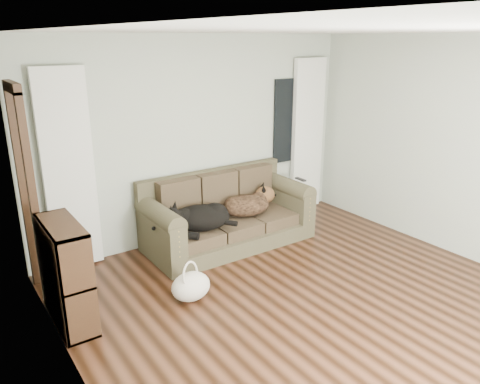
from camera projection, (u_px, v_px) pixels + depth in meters
floor at (333, 316)px, 4.49m from camera, size 5.00×5.00×0.00m
ceiling at (354, 31)px, 3.68m from camera, size 5.00×5.00×0.00m
wall_back at (200, 139)px, 6.04m from camera, size 4.50×0.04×2.60m
wall_left at (84, 251)px, 2.88m from camera, size 0.04×5.00×2.60m
curtain_left at (69, 172)px, 5.11m from camera, size 0.55×0.08×2.25m
curtain_right at (307, 136)px, 6.99m from camera, size 0.55×0.08×2.25m
window_pane at (288, 121)px, 6.77m from camera, size 0.50×0.03×1.20m
door_casing at (28, 198)px, 4.59m from camera, size 0.07×0.60×2.10m
sofa at (229, 211)px, 5.95m from camera, size 2.12×0.92×0.87m
dog_black_lab at (198, 219)px, 5.59m from camera, size 0.85×0.73×0.30m
dog_shepherd at (248, 204)px, 6.08m from camera, size 0.75×0.61×0.29m
tv_remote at (301, 179)px, 6.30m from camera, size 0.05×0.18×0.02m
tote_bag at (191, 286)px, 4.73m from camera, size 0.47×0.40×0.30m
bookshelf at (66, 274)px, 4.26m from camera, size 0.36×0.81×0.99m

